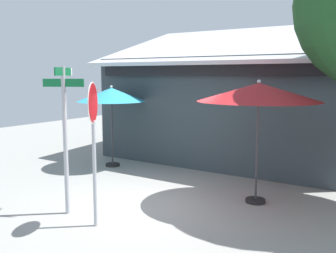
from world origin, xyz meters
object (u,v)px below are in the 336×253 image
(street_sign_post, at_px, (65,125))
(patio_umbrella_teal_left, at_px, (111,95))
(stop_sign, at_px, (93,127))
(patio_umbrella_crimson_center, at_px, (259,93))

(street_sign_post, relative_size, patio_umbrella_teal_left, 1.19)
(stop_sign, height_order, patio_umbrella_crimson_center, patio_umbrella_crimson_center)
(street_sign_post, xyz_separation_m, stop_sign, (0.96, -0.18, 0.06))
(stop_sign, bearing_deg, street_sign_post, 169.51)
(stop_sign, relative_size, patio_umbrella_teal_left, 1.08)
(street_sign_post, height_order, stop_sign, street_sign_post)
(stop_sign, bearing_deg, patio_umbrella_teal_left, 127.83)
(street_sign_post, bearing_deg, stop_sign, -10.49)
(street_sign_post, distance_m, stop_sign, 0.98)
(street_sign_post, distance_m, patio_umbrella_teal_left, 4.22)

